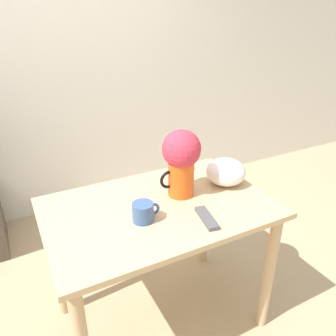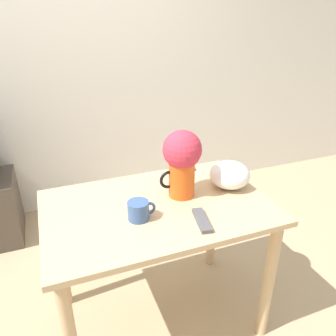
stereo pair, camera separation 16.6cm
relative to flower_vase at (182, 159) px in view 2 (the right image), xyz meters
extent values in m
plane|color=tan|center=(-0.37, -0.10, -1.01)|extent=(12.00, 12.00, 0.00)
cube|color=silver|center=(-0.37, 1.52, 0.29)|extent=(8.00, 0.05, 2.60)
cube|color=tan|center=(-0.15, -0.05, -0.23)|extent=(1.15, 0.75, 0.03)
cylinder|color=tan|center=(0.36, -0.37, -0.63)|extent=(0.06, 0.06, 0.77)
cylinder|color=tan|center=(-0.67, 0.27, -0.63)|extent=(0.06, 0.06, 0.77)
cylinder|color=tan|center=(0.36, 0.27, -0.63)|extent=(0.06, 0.06, 0.77)
cylinder|color=#E05619|center=(0.00, 0.00, -0.12)|extent=(0.14, 0.14, 0.19)
cone|color=#E05619|center=(0.06, 0.00, -0.05)|extent=(0.05, 0.05, 0.05)
torus|color=black|center=(-0.07, 0.00, -0.11)|extent=(0.10, 0.02, 0.10)
sphere|color=#3D7033|center=(0.00, 0.00, 0.01)|extent=(0.15, 0.15, 0.15)
sphere|color=#CC3347|center=(0.00, 0.00, 0.05)|extent=(0.20, 0.20, 0.20)
cylinder|color=#385689|center=(-0.28, -0.14, -0.17)|extent=(0.10, 0.10, 0.09)
torus|color=#385689|center=(-0.23, -0.14, -0.17)|extent=(0.07, 0.01, 0.07)
ellipsoid|color=white|center=(0.29, -0.01, -0.14)|extent=(0.23, 0.23, 0.15)
cube|color=#4C4C51|center=(-0.01, -0.27, -0.20)|extent=(0.09, 0.20, 0.02)
camera|label=1|loc=(-0.77, -1.34, 0.67)|focal=35.00mm
camera|label=2|loc=(-0.62, -1.40, 0.67)|focal=35.00mm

